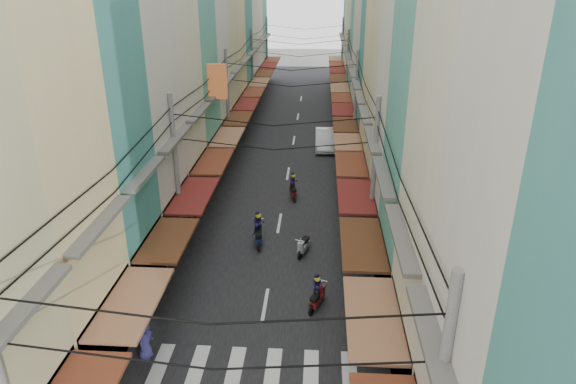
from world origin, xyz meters
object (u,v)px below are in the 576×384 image
at_px(bicycle, 430,326).
at_px(white_car, 325,148).
at_px(market_umbrella, 396,255).
at_px(traffic_sign, 388,281).

bearing_deg(bicycle, white_car, -14.56).
height_order(market_umbrella, traffic_sign, traffic_sign).
bearing_deg(white_car, bicycle, -80.44).
xyz_separation_m(white_car, traffic_sign, (2.41, -22.84, 1.94)).
bearing_deg(market_umbrella, traffic_sign, -105.95).
xyz_separation_m(market_umbrella, traffic_sign, (-0.56, -1.96, -0.09)).
relative_size(market_umbrella, traffic_sign, 0.85).
relative_size(white_car, bicycle, 3.00).
distance_m(market_umbrella, traffic_sign, 2.04).
xyz_separation_m(white_car, market_umbrella, (2.97, -20.88, 2.03)).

